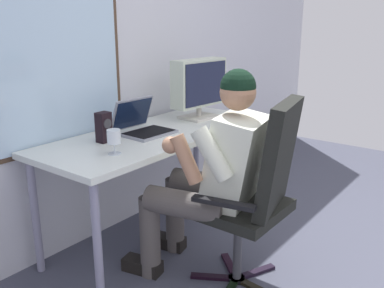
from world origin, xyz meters
name	(u,v)px	position (x,y,z in m)	size (l,w,h in m)	color
wall_rear	(124,26)	(-0.03, 2.18, 1.42)	(5.83, 0.08, 2.85)	silver
desk	(158,141)	(-0.14, 1.79, 0.69)	(1.69, 0.67, 0.75)	gray
office_chair	(259,186)	(-0.27, 0.96, 0.61)	(0.62, 0.56, 1.08)	black
person_seated	(212,172)	(-0.32, 1.23, 0.65)	(0.61, 0.85, 1.23)	#4F4A47
crt_monitor	(199,84)	(0.34, 1.81, 1.01)	(0.48, 0.23, 0.44)	beige
laptop	(141,124)	(-0.23, 1.85, 0.81)	(0.33, 0.32, 0.22)	gray
wine_glass	(114,138)	(-0.65, 1.65, 0.84)	(0.08, 0.08, 0.14)	silver
desk_speaker	(104,127)	(-0.52, 1.88, 0.84)	(0.08, 0.07, 0.18)	black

